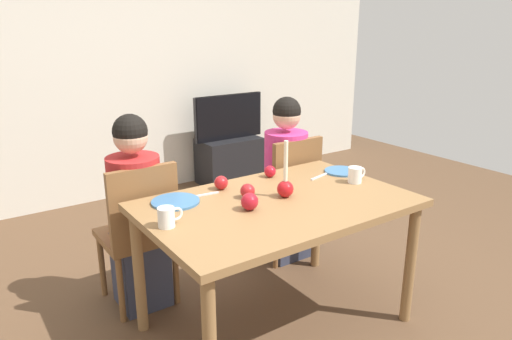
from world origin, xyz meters
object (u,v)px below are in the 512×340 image
object	(u,v)px
apple_by_left_plate	(250,202)
apple_near_candle	(248,191)
person_right_child	(285,182)
plate_right	(342,171)
mug_left	(167,217)
chair_right	(288,191)
apple_far_edge	(270,171)
tv_stand	(229,160)
candle_centerpiece	(285,185)
mug_right	(355,175)
person_left_child	(137,216)
apple_by_right_mug	(221,183)
plate_left	(175,202)
tv	(229,117)
chair_left	(140,227)
dining_table	(277,216)

from	to	relation	value
apple_by_left_plate	apple_near_candle	bearing A→B (deg)	59.60
apple_by_left_plate	person_right_child	bearing A→B (deg)	41.30
plate_right	mug_left	bearing A→B (deg)	-173.55
chair_right	apple_far_edge	distance (m)	0.51
tv_stand	candle_centerpiece	world-z (taller)	candle_centerpiece
apple_near_candle	mug_right	bearing A→B (deg)	-12.41
person_left_child	apple_far_edge	distance (m)	0.83
tv_stand	apple_by_right_mug	distance (m)	2.40
person_right_child	apple_by_right_mug	xyz separation A→B (m)	(-0.71, -0.31, 0.22)
plate_right	apple_near_candle	xyz separation A→B (m)	(-0.74, -0.04, 0.03)
mug_right	apple_by_left_plate	bearing A→B (deg)	180.00
chair_right	plate_left	xyz separation A→B (m)	(-1.01, -0.32, 0.24)
tv_stand	plate_right	bearing A→B (deg)	-102.59
person_right_child	tv	distance (m)	1.76
chair_left	tv_stand	distance (m)	2.38
mug_right	tv	bearing A→B (deg)	76.59
plate_right	person_right_child	bearing A→B (deg)	99.30
tv_stand	plate_left	size ratio (longest dim) A/B	2.55
chair_right	dining_table	bearing A→B (deg)	-132.54
tv	mug_left	world-z (taller)	tv
mug_left	dining_table	bearing A→B (deg)	-2.91
tv_stand	apple_by_left_plate	bearing A→B (deg)	-119.27
tv	mug_right	size ratio (longest dim) A/B	6.34
apple_near_candle	plate_right	bearing A→B (deg)	3.25
plate_left	apple_near_candle	xyz separation A→B (m)	(0.35, -0.16, 0.03)
plate_left	apple_far_edge	distance (m)	0.66
person_right_child	apple_far_edge	size ratio (longest dim) A/B	16.51
chair_right	mug_left	xyz separation A→B (m)	(-1.17, -0.58, 0.29)
person_left_child	apple_by_right_mug	bearing A→B (deg)	-38.63
plate_right	mug_right	size ratio (longest dim) A/B	1.72
person_left_child	candle_centerpiece	xyz separation A→B (m)	(0.61, -0.61, 0.25)
candle_centerpiece	mug_left	bearing A→B (deg)	179.80
candle_centerpiece	apple_near_candle	size ratio (longest dim) A/B	3.93
plate_right	mug_left	size ratio (longest dim) A/B	1.76
plate_left	person_left_child	bearing A→B (deg)	103.80
plate_right	tv	bearing A→B (deg)	77.41
person_left_child	tv	size ratio (longest dim) A/B	1.48
person_right_child	mug_right	distance (m)	0.69
person_left_child	mug_right	bearing A→B (deg)	-30.90
plate_left	apple_by_right_mug	xyz separation A→B (m)	(0.30, 0.04, 0.03)
chair_left	apple_by_right_mug	bearing A→B (deg)	-35.60
tv	apple_near_candle	size ratio (longest dim) A/B	10.01
person_right_child	plate_left	distance (m)	1.08
mug_left	tv	bearing A→B (deg)	52.83
apple_near_candle	chair_left	bearing A→B (deg)	132.28
apple_by_right_mug	apple_by_left_plate	bearing A→B (deg)	-96.57
dining_table	person_left_child	distance (m)	0.84
plate_left	mug_right	xyz separation A→B (m)	(1.01, -0.30, 0.04)
tv	apple_far_edge	size ratio (longest dim) A/B	11.13
tv	plate_left	distance (m)	2.55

